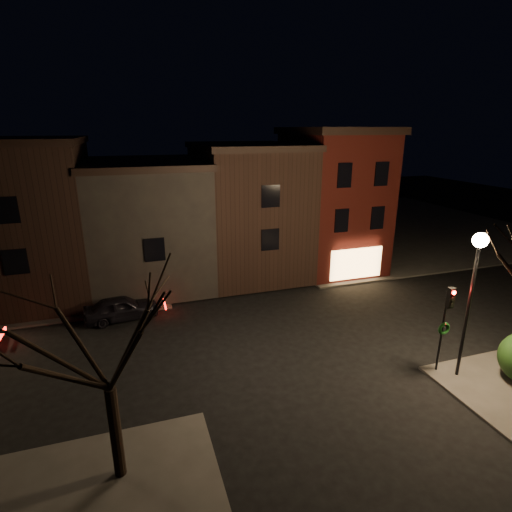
{
  "coord_description": "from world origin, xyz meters",
  "views": [
    {
      "loc": [
        -6.99,
        -17.76,
        10.53
      ],
      "look_at": [
        0.07,
        4.0,
        3.2
      ],
      "focal_mm": 28.0,
      "sensor_mm": 36.0,
      "label": 1
    }
  ],
  "objects_px": {
    "traffic_signal": "(446,317)",
    "parked_car_a": "(121,308)",
    "bare_tree_left": "(101,322)",
    "street_lamp_near": "(476,267)"
  },
  "relations": [
    {
      "from": "bare_tree_left",
      "to": "parked_car_a",
      "type": "distance_m",
      "value": 12.44
    },
    {
      "from": "traffic_signal",
      "to": "parked_car_a",
      "type": "xyz_separation_m",
      "value": [
        -13.5,
        10.01,
        -2.11
      ]
    },
    {
      "from": "street_lamp_near",
      "to": "parked_car_a",
      "type": "bearing_deg",
      "value": 143.32
    },
    {
      "from": "street_lamp_near",
      "to": "traffic_signal",
      "type": "relative_size",
      "value": 1.6
    },
    {
      "from": "traffic_signal",
      "to": "parked_car_a",
      "type": "height_order",
      "value": "traffic_signal"
    },
    {
      "from": "traffic_signal",
      "to": "bare_tree_left",
      "type": "bearing_deg",
      "value": -173.74
    },
    {
      "from": "parked_car_a",
      "to": "street_lamp_near",
      "type": "bearing_deg",
      "value": -133.18
    },
    {
      "from": "traffic_signal",
      "to": "parked_car_a",
      "type": "distance_m",
      "value": 16.94
    },
    {
      "from": "street_lamp_near",
      "to": "parked_car_a",
      "type": "distance_m",
      "value": 18.14
    },
    {
      "from": "traffic_signal",
      "to": "bare_tree_left",
      "type": "height_order",
      "value": "bare_tree_left"
    }
  ]
}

